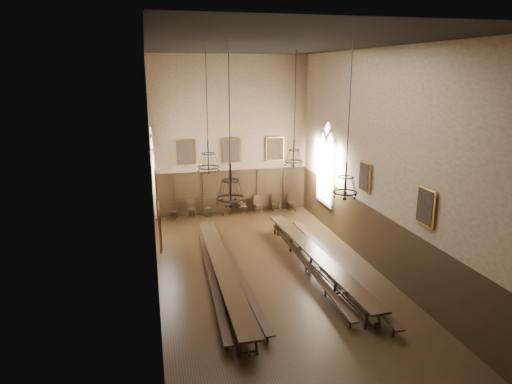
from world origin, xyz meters
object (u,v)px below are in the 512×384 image
object	(u,v)px
bench_left_outer	(212,279)
chandelier_front_right	(346,182)
chair_3	(226,210)
table_right	(316,261)
chandelier_front_left	(231,189)
chandelier_back_right	(294,154)
bench_right_inner	(306,266)
chair_4	(242,209)
bench_left_inner	(235,271)
chair_6	(276,206)
bench_right_outer	(334,265)
chandelier_back_left	(208,160)
chair_5	(258,208)
chair_7	(292,205)
table_left	(223,275)
chair_0	(172,214)
chair_1	(191,212)
chair_2	(208,211)

from	to	relation	value
bench_left_outer	chandelier_front_right	world-z (taller)	chandelier_front_right
bench_left_outer	chair_3	size ratio (longest dim) A/B	9.91
table_right	chair_3	world-z (taller)	chair_3
chandelier_front_left	chandelier_back_right	bearing A→B (deg)	54.55
bench_right_inner	chair_4	world-z (taller)	chair_4
bench_left_inner	chandelier_back_right	bearing A→B (deg)	39.48
chair_4	chair_6	world-z (taller)	chair_6
bench_left_inner	chair_4	distance (m)	8.52
bench_right_outer	chandelier_back_left	xyz separation A→B (m)	(-4.81, 2.38, 4.21)
bench_right_inner	chair_5	size ratio (longest dim) A/B	9.29
chair_7	chair_5	bearing A→B (deg)	177.77
table_left	bench_left_inner	bearing A→B (deg)	41.02
chair_0	chair_1	bearing A→B (deg)	25.82
chair_2	chair_7	size ratio (longest dim) A/B	1.01
chandelier_front_left	chandelier_front_right	distance (m)	3.91
table_left	chair_1	size ratio (longest dim) A/B	10.10
bench_right_outer	bench_left_inner	bearing A→B (deg)	173.50
bench_left_inner	chandelier_front_right	size ratio (longest dim) A/B	2.04
chandelier_front_left	bench_left_inner	bearing A→B (deg)	77.21
chair_1	chandelier_back_right	world-z (taller)	chandelier_back_right
chair_0	chair_4	world-z (taller)	chair_0
bench_left_inner	chair_4	size ratio (longest dim) A/B	11.15
bench_left_inner	chair_2	distance (m)	8.34
table_right	chair_5	size ratio (longest dim) A/B	9.93
chair_2	chair_5	bearing A→B (deg)	0.18
table_left	chair_0	xyz separation A→B (m)	(-1.48, 8.71, -0.11)
chair_0	chair_3	bearing A→B (deg)	19.41
chandelier_back_left	chandelier_front_left	distance (m)	4.70
chandelier_back_right	chandelier_front_right	xyz separation A→B (m)	(0.02, -5.59, 0.00)
bench_left_outer	bench_left_inner	distance (m)	1.13
chair_4	chair_6	size ratio (longest dim) A/B	0.89
chair_1	chair_7	world-z (taller)	chair_1
chair_1	chandelier_front_left	bearing A→B (deg)	-86.57
chair_4	chair_6	xyz separation A→B (m)	(2.03, 0.04, 0.03)
bench_left_outer	bench_right_outer	distance (m)	5.11
chair_5	chandelier_front_left	distance (m)	12.28
table_left	chair_2	xyz separation A→B (m)	(0.56, 8.85, -0.11)
chandelier_front_left	table_right	bearing A→B (deg)	33.41
chair_1	chandelier_back_right	bearing A→B (deg)	-51.45
bench_right_inner	chair_5	bearing A→B (deg)	90.08
chair_0	chair_4	size ratio (longest dim) A/B	1.07
table_left	chair_2	size ratio (longest dim) A/B	10.67
bench_left_inner	chandelier_back_left	bearing A→B (deg)	110.59
chair_0	chair_7	bearing A→B (deg)	19.40
bench_right_inner	chandelier_front_right	distance (m)	5.03
chair_6	chandelier_back_right	size ratio (longest dim) A/B	0.21
chair_0	chandelier_back_left	size ratio (longest dim) A/B	0.20
bench_right_inner	chair_3	xyz separation A→B (m)	(-1.93, 8.37, 0.02)
bench_right_outer	chair_6	xyz separation A→B (m)	(-0.05, 8.78, 0.01)
chair_2	table_right	bearing A→B (deg)	-65.33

